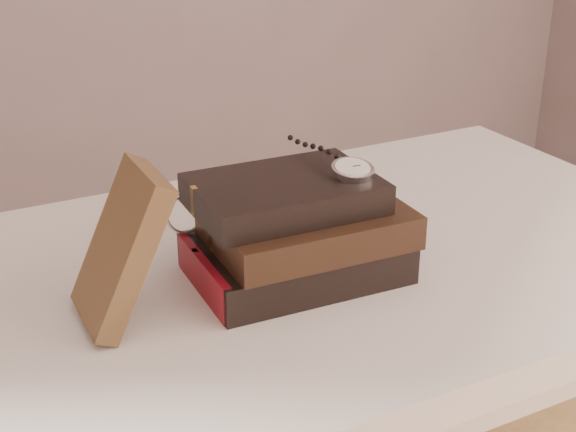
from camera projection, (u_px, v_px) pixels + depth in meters
table at (315, 318)px, 1.03m from camera, size 1.00×0.60×0.75m
book_stack at (297, 231)px, 0.92m from camera, size 0.24×0.17×0.12m
journal at (121, 248)px, 0.82m from camera, size 0.10×0.11×0.16m
pocket_watch at (349, 168)px, 0.91m from camera, size 0.05×0.15×0.02m
eyeglasses at (203, 209)px, 0.95m from camera, size 0.10×0.12×0.05m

